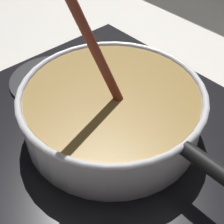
# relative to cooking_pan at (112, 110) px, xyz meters

# --- Properties ---
(ground) EXTENTS (2.40, 1.60, 0.04)m
(ground) POSITION_rel_cooking_pan_xyz_m (0.04, -0.16, -0.08)
(ground) COLOR beige
(hob_plate) EXTENTS (0.56, 0.48, 0.01)m
(hob_plate) POSITION_rel_cooking_pan_xyz_m (-0.00, 0.00, -0.05)
(hob_plate) COLOR black
(hob_plate) RESTS_ON ground
(burner_ring) EXTENTS (0.19, 0.19, 0.01)m
(burner_ring) POSITION_rel_cooking_pan_xyz_m (-0.00, 0.00, -0.04)
(burner_ring) COLOR #592D0C
(burner_ring) RESTS_ON hob_plate
(spare_burner) EXTENTS (0.17, 0.17, 0.01)m
(spare_burner) POSITION_rel_cooking_pan_xyz_m (-0.18, 0.00, -0.04)
(spare_burner) COLOR #262628
(spare_burner) RESTS_ON hob_plate
(cooking_pan) EXTENTS (0.44, 0.30, 0.30)m
(cooking_pan) POSITION_rel_cooking_pan_xyz_m (0.00, 0.00, 0.00)
(cooking_pan) COLOR silver
(cooking_pan) RESTS_ON hob_plate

